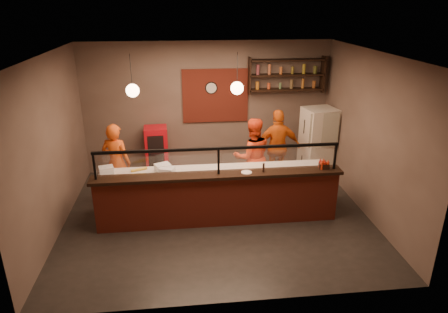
{
  "coord_description": "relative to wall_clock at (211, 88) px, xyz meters",
  "views": [
    {
      "loc": [
        -0.65,
        -7.05,
        4.07
      ],
      "look_at": [
        0.17,
        0.3,
        1.16
      ],
      "focal_mm": 32.0,
      "sensor_mm": 36.0,
      "label": 1
    }
  ],
  "objects": [
    {
      "name": "brick_patch",
      "position": [
        0.1,
        0.01,
        -0.2
      ],
      "size": [
        1.6,
        0.04,
        1.3
      ],
      "primitive_type": "cube",
      "color": "maroon",
      "rests_on": "wall_back"
    },
    {
      "name": "red_cooler",
      "position": [
        -1.37,
        -0.31,
        -1.47
      ],
      "size": [
        0.57,
        0.52,
        1.25
      ],
      "primitive_type": "cube",
      "rotation": [
        0.0,
        0.0,
        0.06
      ],
      "color": "#B20B16",
      "rests_on": "floor"
    },
    {
      "name": "fridge",
      "position": [
        2.5,
        -0.75,
        -1.24
      ],
      "size": [
        0.82,
        0.79,
        1.71
      ],
      "primitive_type": "cube",
      "rotation": [
        0.0,
        0.0,
        0.18
      ],
      "color": "beige",
      "rests_on": "floor"
    },
    {
      "name": "pepper_mill",
      "position": [
        0.75,
        -2.77,
        -0.95
      ],
      "size": [
        0.05,
        0.05,
        0.18
      ],
      "primitive_type": "cylinder",
      "rotation": [
        0.0,
        0.0,
        -0.42
      ],
      "color": "black",
      "rests_on": "counter_ledge"
    },
    {
      "name": "rolling_pin",
      "position": [
        -1.62,
        -2.08,
        -1.17
      ],
      "size": [
        0.32,
        0.17,
        0.06
      ],
      "primitive_type": "cylinder",
      "rotation": [
        0.0,
        1.57,
        0.36
      ],
      "color": "gold",
      "rests_on": "worktop"
    },
    {
      "name": "pendant_left",
      "position": [
        -1.6,
        -2.26,
        0.45
      ],
      "size": [
        0.24,
        0.24,
        0.77
      ],
      "color": "black",
      "rests_on": "ceiling"
    },
    {
      "name": "sneeze_guard",
      "position": [
        -0.1,
        -2.76,
        -0.73
      ],
      "size": [
        4.5,
        0.05,
        0.52
      ],
      "color": "white",
      "rests_on": "counter_ledge"
    },
    {
      "name": "prep_tub_c",
      "position": [
        -1.06,
        -2.32,
        -1.13
      ],
      "size": [
        0.34,
        0.3,
        0.14
      ],
      "primitive_type": "cube",
      "rotation": [
        0.0,
        0.0,
        -0.35
      ],
      "color": "silver",
      "rests_on": "worktop"
    },
    {
      "name": "prep_tub_a",
      "position": [
        -2.25,
        -2.13,
        -1.13
      ],
      "size": [
        0.32,
        0.28,
        0.14
      ],
      "primitive_type": "cube",
      "rotation": [
        0.0,
        0.0,
        0.28
      ],
      "color": "silver",
      "rests_on": "worktop"
    },
    {
      "name": "cook_mid",
      "position": [
        0.76,
        -1.52,
        -1.23
      ],
      "size": [
        0.9,
        0.72,
        1.75
      ],
      "primitive_type": "imported",
      "rotation": [
        0.0,
        0.0,
        3.22
      ],
      "color": "red",
      "rests_on": "floor"
    },
    {
      "name": "pendant_right",
      "position": [
        0.3,
        -2.26,
        0.45
      ],
      "size": [
        0.24,
        0.24,
        0.77
      ],
      "color": "black",
      "rests_on": "ceiling"
    },
    {
      "name": "ceiling",
      "position": [
        -0.1,
        -2.46,
        1.1
      ],
      "size": [
        6.0,
        6.0,
        0.0
      ],
      "primitive_type": "plane",
      "rotation": [
        3.14,
        0.0,
        0.0
      ],
      "color": "#37312A",
      "rests_on": "wall_back"
    },
    {
      "name": "cook_right",
      "position": [
        1.45,
        -1.02,
        -1.21
      ],
      "size": [
        1.05,
        0.45,
        1.78
      ],
      "primitive_type": "imported",
      "rotation": [
        0.0,
        0.0,
        3.15
      ],
      "color": "orange",
      "rests_on": "floor"
    },
    {
      "name": "wall_right",
      "position": [
        2.9,
        -2.46,
        -0.5
      ],
      "size": [
        0.0,
        5.0,
        5.0
      ],
      "primitive_type": "plane",
      "rotation": [
        1.57,
        0.0,
        -1.57
      ],
      "color": "#6F5B51",
      "rests_on": "floor"
    },
    {
      "name": "wall_shelving",
      "position": [
        1.8,
        -0.14,
        0.3
      ],
      "size": [
        1.84,
        0.28,
        0.85
      ],
      "color": "black",
      "rests_on": "wall_back"
    },
    {
      "name": "condiment_caddy",
      "position": [
        1.93,
        -2.73,
        -0.99
      ],
      "size": [
        0.2,
        0.17,
        0.1
      ],
      "primitive_type": "cube",
      "rotation": [
        0.0,
        0.0,
        -0.15
      ],
      "color": "black",
      "rests_on": "counter_ledge"
    },
    {
      "name": "worktop",
      "position": [
        -0.1,
        -2.26,
        -1.23
      ],
      "size": [
        4.6,
        0.75,
        0.05
      ],
      "primitive_type": "cube",
      "color": "white",
      "rests_on": "worktop_cabinet"
    },
    {
      "name": "prep_tub_b",
      "position": [
        -1.15,
        -2.14,
        -1.13
      ],
      "size": [
        0.36,
        0.32,
        0.15
      ],
      "primitive_type": "cube",
      "rotation": [
        0.0,
        0.0,
        0.38
      ],
      "color": "white",
      "rests_on": "worktop"
    },
    {
      "name": "cook_left",
      "position": [
        -2.15,
        -1.49,
        -1.24
      ],
      "size": [
        0.72,
        0.59,
        1.72
      ],
      "primitive_type": "imported",
      "rotation": [
        0.0,
        0.0,
        2.82
      ],
      "color": "#E75415",
      "rests_on": "floor"
    },
    {
      "name": "wall_left",
      "position": [
        -3.1,
        -2.46,
        -0.5
      ],
      "size": [
        0.0,
        5.0,
        5.0
      ],
      "primitive_type": "plane",
      "rotation": [
        1.57,
        0.0,
        1.57
      ],
      "color": "#6F5B51",
      "rests_on": "floor"
    },
    {
      "name": "counter_ledge",
      "position": [
        -0.1,
        -2.76,
        -1.07
      ],
      "size": [
        4.7,
        0.37,
        0.06
      ],
      "primitive_type": "cube",
      "color": "black",
      "rests_on": "service_counter"
    },
    {
      "name": "wall_clock",
      "position": [
        0.0,
        0.0,
        0.0
      ],
      "size": [
        0.3,
        0.04,
        0.3
      ],
      "primitive_type": "cylinder",
      "rotation": [
        1.57,
        0.0,
        0.0
      ],
      "color": "black",
      "rests_on": "wall_back"
    },
    {
      "name": "small_plate",
      "position": [
        0.42,
        -2.77,
        -1.03
      ],
      "size": [
        0.22,
        0.22,
        0.01
      ],
      "primitive_type": "cylinder",
      "rotation": [
        0.0,
        0.0,
        0.11
      ],
      "color": "silver",
      "rests_on": "counter_ledge"
    },
    {
      "name": "pizza_dough",
      "position": [
        0.67,
        -2.15,
        -1.19
      ],
      "size": [
        0.52,
        0.52,
        0.01
      ],
      "primitive_type": "cylinder",
      "rotation": [
        0.0,
        0.0,
        -0.07
      ],
      "color": "beige",
      "rests_on": "worktop"
    },
    {
      "name": "floor",
      "position": [
        -0.1,
        -2.46,
        -2.1
      ],
      "size": [
        6.0,
        6.0,
        0.0
      ],
      "primitive_type": "plane",
      "color": "black",
      "rests_on": "ground"
    },
    {
      "name": "wall_back",
      "position": [
        -0.1,
        0.04,
        -0.5
      ],
      "size": [
        6.0,
        0.0,
        6.0
      ],
      "primitive_type": "plane",
      "rotation": [
        1.57,
        0.0,
        0.0
      ],
      "color": "#6F5B51",
      "rests_on": "floor"
    },
    {
      "name": "wall_front",
      "position": [
        -0.1,
        -4.96,
        -0.5
      ],
      "size": [
        6.0,
        0.0,
        6.0
      ],
      "primitive_type": "plane",
      "rotation": [
        -1.57,
        0.0,
        0.0
      ],
      "color": "#6F5B51",
      "rests_on": "floor"
    },
    {
      "name": "worktop_cabinet",
      "position": [
        -0.1,
        -2.26,
        -1.68
      ],
      "size": [
        4.6,
        0.75,
        0.85
      ],
      "primitive_type": "cube",
      "color": "gray",
      "rests_on": "floor"
    },
    {
      "name": "service_counter",
      "position": [
        -0.1,
        -2.76,
        -1.6
      ],
      "size": [
        4.6,
        0.25,
        1.0
      ],
      "primitive_type": "cube",
      "color": "maroon",
      "rests_on": "floor"
    }
  ]
}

